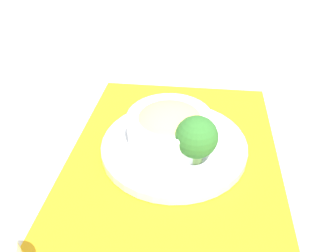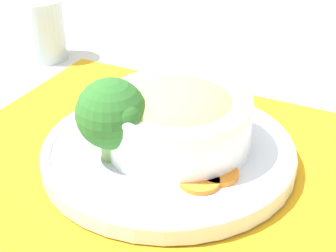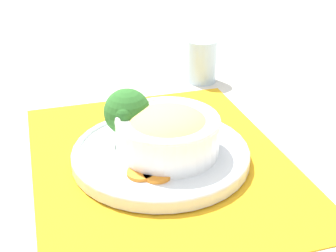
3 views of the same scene
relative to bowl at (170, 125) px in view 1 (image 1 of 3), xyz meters
The scene contains 7 objects.
ground_plane 0.06m from the bowl, 55.27° to the left, with size 4.00×4.00×0.00m, color beige.
placemat 0.05m from the bowl, 55.27° to the left, with size 0.51×0.41×0.00m.
plate 0.04m from the bowl, 55.27° to the left, with size 0.27×0.27×0.02m.
bowl is the anchor object (origin of this frame).
broccoli_floret 0.07m from the bowl, 43.66° to the left, with size 0.07×0.07×0.09m.
carrot_slice_near 0.08m from the bowl, 130.19° to the left, with size 0.04×0.04×0.01m.
carrot_slice_middle 0.08m from the bowl, 149.04° to the left, with size 0.04×0.04×0.01m.
Camera 1 is at (0.48, 0.02, 0.41)m, focal length 35.00 mm.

